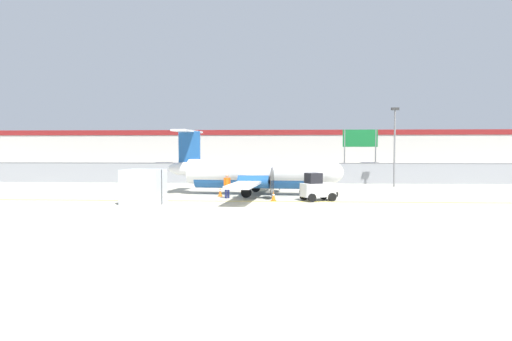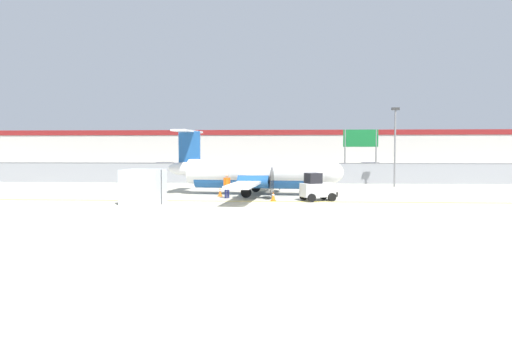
{
  "view_description": "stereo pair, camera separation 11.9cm",
  "coord_description": "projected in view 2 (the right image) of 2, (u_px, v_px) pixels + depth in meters",
  "views": [
    {
      "loc": [
        1.77,
        -28.08,
        3.48
      ],
      "look_at": [
        -0.27,
        7.38,
        1.8
      ],
      "focal_mm": 32.0,
      "sensor_mm": 36.0,
      "label": 1
    },
    {
      "loc": [
        1.89,
        -28.07,
        3.48
      ],
      "look_at": [
        -0.27,
        7.38,
        1.8
      ],
      "focal_mm": 32.0,
      "sensor_mm": 36.0,
      "label": 2
    }
  ],
  "objects": [
    {
      "name": "apron_light_pole",
      "position": [
        395.0,
        140.0,
        41.77
      ],
      "size": [
        0.7,
        0.3,
        7.27
      ],
      "color": "slate",
      "rests_on": "ground"
    },
    {
      "name": "cargo_container",
      "position": [
        143.0,
        187.0,
        28.71
      ],
      "size": [
        2.6,
        2.25,
        2.2
      ],
      "rotation": [
        0.0,
        0.0,
        -0.11
      ],
      "color": "silver",
      "rests_on": "ground"
    },
    {
      "name": "background_building",
      "position": [
        272.0,
        150.0,
        75.96
      ],
      "size": [
        91.0,
        8.1,
        6.5
      ],
      "color": "beige",
      "rests_on": "ground"
    },
    {
      "name": "parking_lot_strip",
      "position": [
        269.0,
        176.0,
        57.68
      ],
      "size": [
        98.0,
        17.0,
        0.12
      ],
      "color": "#38383A",
      "rests_on": "ground"
    },
    {
      "name": "parked_car_0",
      "position": [
        166.0,
        168.0,
        62.45
      ],
      "size": [
        4.39,
        2.43,
        1.58
      ],
      "rotation": [
        0.0,
        0.0,
        0.13
      ],
      "color": "silver",
      "rests_on": "parking_lot_strip"
    },
    {
      "name": "ground_plane",
      "position": [
        255.0,
        201.0,
        30.26
      ],
      "size": [
        140.0,
        140.0,
        0.01
      ],
      "color": "#B2AD99"
    },
    {
      "name": "parked_car_3",
      "position": [
        312.0,
        169.0,
        60.32
      ],
      "size": [
        4.28,
        2.17,
        1.58
      ],
      "rotation": [
        0.0,
        0.0,
        0.05
      ],
      "color": "silver",
      "rests_on": "parking_lot_strip"
    },
    {
      "name": "ground_crew_worker",
      "position": [
        227.0,
        185.0,
        32.14
      ],
      "size": [
        0.5,
        0.47,
        1.7
      ],
      "rotation": [
        0.0,
        0.0,
        5.31
      ],
      "color": "#191E4C",
      "rests_on": "ground"
    },
    {
      "name": "parked_car_4",
      "position": [
        371.0,
        168.0,
        61.08
      ],
      "size": [
        4.29,
        2.2,
        1.58
      ],
      "rotation": [
        0.0,
        0.0,
        -0.06
      ],
      "color": "gray",
      "rests_on": "parking_lot_strip"
    },
    {
      "name": "traffic_cone_near_left",
      "position": [
        273.0,
        196.0,
        30.49
      ],
      "size": [
        0.36,
        0.36,
        0.64
      ],
      "color": "orange",
      "rests_on": "ground"
    },
    {
      "name": "commuter_airplane",
      "position": [
        258.0,
        174.0,
        34.53
      ],
      "size": [
        13.57,
        16.08,
        4.92
      ],
      "rotation": [
        0.0,
        0.0,
        -0.1
      ],
      "color": "white",
      "rests_on": "ground"
    },
    {
      "name": "perimeter_fence",
      "position": [
        265.0,
        172.0,
        46.16
      ],
      "size": [
        98.0,
        0.1,
        2.1
      ],
      "color": "gray",
      "rests_on": "ground"
    },
    {
      "name": "parked_car_2",
      "position": [
        275.0,
        171.0,
        52.66
      ],
      "size": [
        4.29,
        2.2,
        1.58
      ],
      "rotation": [
        0.0,
        0.0,
        -0.06
      ],
      "color": "black",
      "rests_on": "parking_lot_strip"
    },
    {
      "name": "highway_sign",
      "position": [
        361.0,
        143.0,
        47.38
      ],
      "size": [
        3.6,
        0.14,
        5.5
      ],
      "color": "slate",
      "rests_on": "ground"
    },
    {
      "name": "traffic_cone_near_right",
      "position": [
        160.0,
        192.0,
        33.5
      ],
      "size": [
        0.36,
        0.36,
        0.64
      ],
      "color": "orange",
      "rests_on": "ground"
    },
    {
      "name": "traffic_cone_far_left",
      "position": [
        220.0,
        192.0,
        33.49
      ],
      "size": [
        0.36,
        0.36,
        0.64
      ],
      "color": "orange",
      "rests_on": "ground"
    },
    {
      "name": "parked_car_1",
      "position": [
        216.0,
        169.0,
        59.52
      ],
      "size": [
        4.28,
        2.17,
        1.58
      ],
      "rotation": [
        0.0,
        0.0,
        3.09
      ],
      "color": "red",
      "rests_on": "parking_lot_strip"
    },
    {
      "name": "baggage_tug",
      "position": [
        317.0,
        188.0,
        30.56
      ],
      "size": [
        2.58,
        2.09,
        1.88
      ],
      "rotation": [
        0.0,
        0.0,
        0.41
      ],
      "color": "silver",
      "rests_on": "ground"
    }
  ]
}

